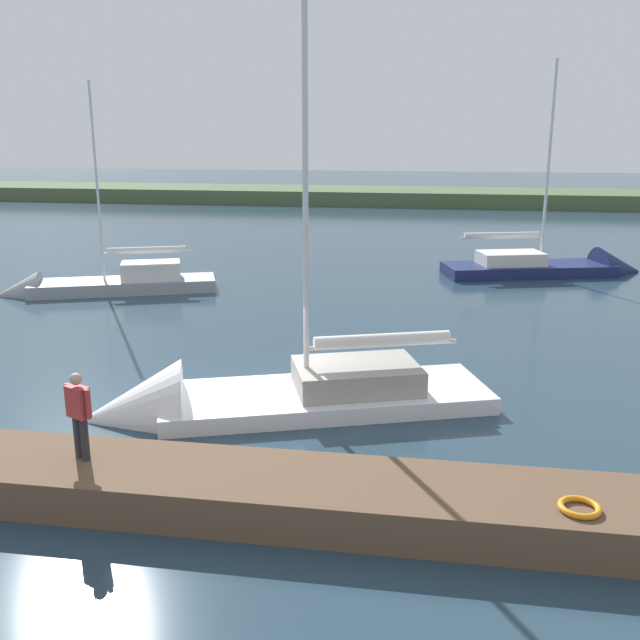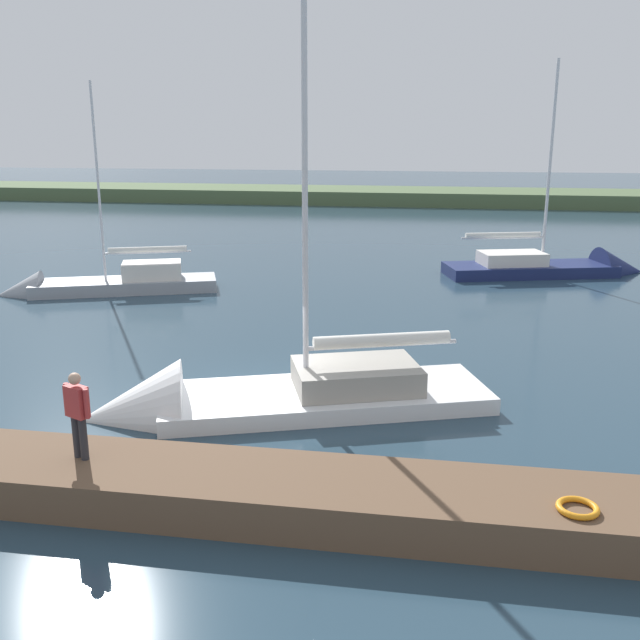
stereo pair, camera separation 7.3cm
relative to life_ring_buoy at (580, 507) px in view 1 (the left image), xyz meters
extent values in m
plane|color=#263D4C|center=(6.57, -5.81, -0.78)|extent=(200.00, 200.00, 0.00)
cube|color=#4C603D|center=(6.57, -54.90, -0.78)|extent=(180.00, 8.00, 2.40)
cube|color=brown|center=(6.57, -0.40, -0.41)|extent=(24.02, 2.02, 0.73)
torus|color=orange|center=(0.00, 0.00, 0.00)|extent=(0.66, 0.66, 0.10)
cube|color=white|center=(4.81, -5.44, -0.77)|extent=(8.22, 5.04, 0.80)
cone|color=white|center=(9.12, -3.95, -0.77)|extent=(3.09, 3.25, 2.62)
cube|color=gray|center=(4.10, -5.69, -0.07)|extent=(3.41, 2.82, 0.60)
cylinder|color=silver|center=(5.25, -5.29, 4.29)|extent=(0.13, 0.13, 9.32)
cylinder|color=silver|center=(3.51, -5.90, 0.68)|extent=(3.52, 1.31, 0.11)
cylinder|color=silver|center=(3.51, -5.90, 0.80)|extent=(3.24, 1.38, 0.31)
cube|color=gray|center=(14.83, -16.39, -0.75)|extent=(7.52, 4.30, 0.96)
cone|color=gray|center=(18.72, -14.98, -0.75)|extent=(2.27, 2.38, 1.91)
cube|color=silver|center=(13.80, -16.77, 0.07)|extent=(2.69, 2.14, 0.68)
cylinder|color=silver|center=(15.54, -16.14, 3.59)|extent=(0.10, 0.10, 7.74)
cylinder|color=silver|center=(13.91, -16.73, 0.82)|extent=(3.29, 1.26, 0.08)
cylinder|color=silver|center=(13.91, -16.73, 0.94)|extent=(3.01, 1.27, 0.22)
cube|color=navy|center=(-1.91, -22.57, -0.73)|extent=(7.95, 4.33, 0.93)
cone|color=navy|center=(-6.12, -23.77, -0.73)|extent=(2.66, 2.82, 2.33)
cube|color=silver|center=(-1.08, -22.33, 0.02)|extent=(3.18, 2.41, 0.56)
cylinder|color=silver|center=(-2.46, -22.72, 4.16)|extent=(0.13, 0.13, 8.84)
cylinder|color=silver|center=(-0.61, -22.20, 0.97)|extent=(3.72, 1.16, 0.11)
cylinder|color=silver|center=(-0.61, -22.20, 1.09)|extent=(3.39, 1.17, 0.23)
cylinder|color=#28282D|center=(8.55, -0.51, 0.35)|extent=(0.14, 0.14, 0.80)
cylinder|color=#28282D|center=(8.37, -0.42, 0.35)|extent=(0.14, 0.14, 0.80)
cube|color=#B23333|center=(8.46, -0.46, 1.03)|extent=(0.49, 0.38, 0.57)
sphere|color=tan|center=(8.46, -0.46, 1.46)|extent=(0.22, 0.22, 0.22)
cylinder|color=#B23333|center=(8.70, -0.58, 1.05)|extent=(0.09, 0.09, 0.54)
cylinder|color=#B23333|center=(8.22, -0.35, 1.05)|extent=(0.09, 0.09, 0.54)
camera|label=1|loc=(2.41, 10.36, 5.66)|focal=39.83mm
camera|label=2|loc=(2.33, 10.34, 5.66)|focal=39.83mm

